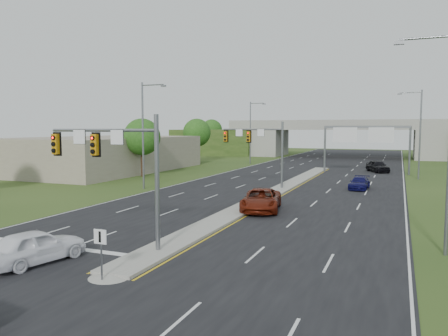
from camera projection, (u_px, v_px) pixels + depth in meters
ground at (158, 253)px, 22.14m from camera, size 240.00×240.00×0.00m
road at (302, 179)px, 54.47m from camera, size 24.00×160.00×0.02m
median at (277, 191)px, 43.37m from camera, size 2.00×54.00×0.16m
median_nose at (110, 275)px, 18.43m from camera, size 2.00×2.00×0.16m
lane_markings at (285, 184)px, 49.07m from camera, size 23.72×160.00×0.01m
signal_mast_near at (118, 159)px, 22.48m from camera, size 6.62×0.60×7.00m
signal_mast_far at (261, 144)px, 45.58m from camera, size 6.62×0.60×7.00m
keep_right_sign at (101, 246)px, 17.82m from camera, size 0.60×0.13×2.20m
sign_gantry at (365, 136)px, 60.67m from camera, size 11.58×0.44×6.67m
overpass at (345, 141)px, 95.72m from camera, size 80.00×14.00×8.10m
lightpole_l_mid at (145, 130)px, 45.01m from camera, size 2.85×0.25×11.00m
lightpole_l_far at (251, 130)px, 77.34m from camera, size 2.85×0.25×11.00m
lightpole_r_near at (446, 132)px, 21.26m from camera, size 2.85×0.25×11.00m
lightpole_r_far at (418, 130)px, 53.59m from camera, size 2.85×0.25×11.00m
tree_l_near at (142, 137)px, 56.82m from camera, size 4.80×4.80×7.60m
tree_l_mid at (197, 133)px, 81.38m from camera, size 5.20×5.20×8.12m
tree_back_a at (212, 130)px, 122.58m from camera, size 6.00×6.00×8.85m
tree_back_b at (259, 131)px, 117.40m from camera, size 5.60×5.60×8.32m
commercial_building at (103, 154)px, 65.40m from camera, size 18.00×30.00×5.00m
car_white at (36, 246)px, 20.34m from camera, size 2.89×5.02×1.61m
car_far_a at (261, 200)px, 33.39m from camera, size 3.83×6.37×1.66m
car_far_b at (359, 183)px, 45.17m from camera, size 2.03×4.49×1.27m
car_far_c at (378, 166)px, 62.86m from camera, size 3.93×5.38×1.70m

